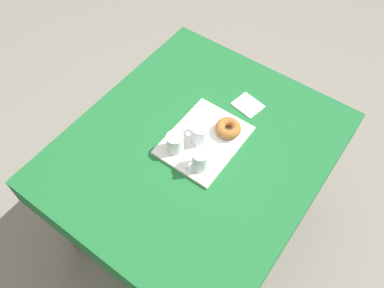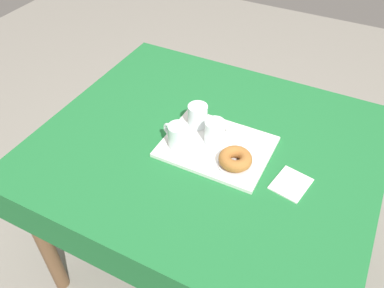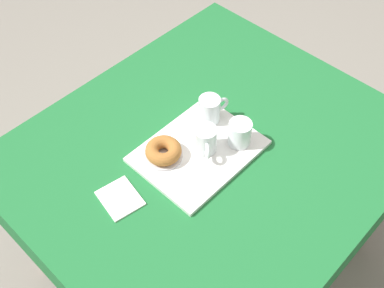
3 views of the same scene
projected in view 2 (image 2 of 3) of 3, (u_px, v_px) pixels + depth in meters
ground_plane at (203, 254)px, 1.99m from camera, size 6.00×6.00×0.00m
dining_table at (207, 162)px, 1.54m from camera, size 1.24×1.08×0.77m
serving_tray at (217, 147)px, 1.44m from camera, size 0.39×0.30×0.01m
tea_mug_left at (178, 137)px, 1.40m from camera, size 0.11×0.07×0.09m
tea_mug_right at (215, 133)px, 1.42m from camera, size 0.09×0.10×0.09m
water_glass_near at (198, 116)px, 1.49m from camera, size 0.08×0.08×0.09m
donut_plate_left at (235, 164)px, 1.36m from camera, size 0.12×0.12×0.01m
sugar_donut_left at (235, 159)px, 1.34m from camera, size 0.12×0.12×0.04m
paper_napkin at (291, 184)px, 1.31m from camera, size 0.13×0.14×0.01m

